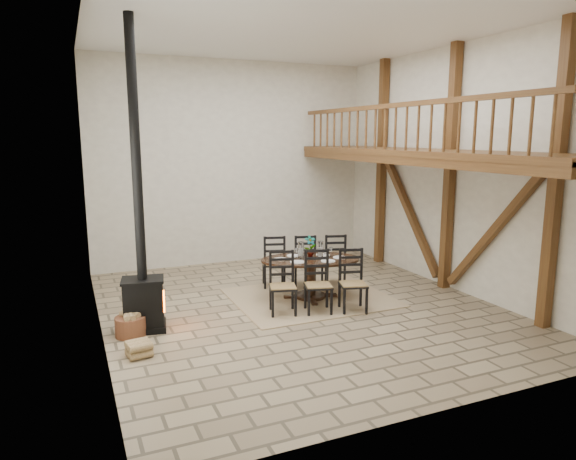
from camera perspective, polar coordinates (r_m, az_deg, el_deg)
name	(u,v)px	position (r m, az deg, el deg)	size (l,w,h in m)	color
ground	(300,308)	(9.75, 1.32, -8.62)	(8.00, 8.00, 0.00)	#9A8767
room_shell	(358,145)	(9.77, 7.83, 9.37)	(7.02, 8.02, 5.01)	silver
rug	(310,297)	(10.30, 2.49, -7.50)	(3.00, 2.50, 0.02)	tan
dining_table	(310,278)	(10.18, 2.50, -5.30)	(2.30, 2.58, 1.26)	black
wood_stove	(142,265)	(8.68, -15.94, -3.73)	(0.76, 0.63, 5.00)	black
log_basket	(131,325)	(8.77, -17.09, -10.09)	(0.49, 0.49, 0.40)	brown
log_stack	(139,349)	(7.99, -16.23, -12.58)	(0.38, 0.39, 0.23)	tan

